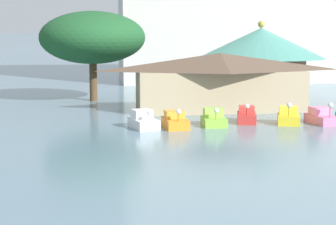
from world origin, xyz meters
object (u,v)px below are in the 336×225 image
(pedal_boat_red, at_px, (247,116))
(pedal_boat_yellow, at_px, (288,117))
(pedal_boat_orange, at_px, (175,121))
(pedal_boat_pink, at_px, (321,117))
(pedal_boat_white, at_px, (143,121))
(shoreline_tree_mid, at_px, (92,38))
(boathouse, at_px, (220,80))
(pedal_boat_lime, at_px, (214,119))
(green_roof_pavilion, at_px, (261,58))

(pedal_boat_red, height_order, pedal_boat_yellow, pedal_boat_yellow)
(pedal_boat_orange, height_order, pedal_boat_pink, pedal_boat_pink)
(pedal_boat_white, distance_m, pedal_boat_orange, 2.35)
(pedal_boat_orange, height_order, shoreline_tree_mid, shoreline_tree_mid)
(pedal_boat_pink, relative_size, boathouse, 0.19)
(pedal_boat_red, bearing_deg, pedal_boat_lime, -52.03)
(pedal_boat_white, distance_m, boathouse, 11.68)
(boathouse, bearing_deg, pedal_boat_red, -84.54)
(pedal_boat_white, relative_size, pedal_boat_orange, 1.02)
(pedal_boat_pink, height_order, green_roof_pavilion, green_roof_pavilion)
(pedal_boat_white, xyz_separation_m, pedal_boat_orange, (2.35, -0.11, -0.03))
(pedal_boat_lime, distance_m, green_roof_pavilion, 16.96)
(pedal_boat_white, relative_size, boathouse, 0.19)
(green_roof_pavilion, distance_m, shoreline_tree_mid, 17.14)
(pedal_boat_pink, bearing_deg, pedal_boat_yellow, -100.36)
(pedal_boat_lime, height_order, pedal_boat_yellow, pedal_boat_yellow)
(pedal_boat_yellow, distance_m, green_roof_pavilion, 15.10)
(green_roof_pavilion, relative_size, shoreline_tree_mid, 1.20)
(pedal_boat_white, height_order, green_roof_pavilion, green_roof_pavilion)
(pedal_boat_orange, distance_m, boathouse, 10.41)
(pedal_boat_red, height_order, pedal_boat_pink, pedal_boat_pink)
(pedal_boat_white, bearing_deg, pedal_boat_orange, 70.95)
(pedal_boat_red, relative_size, pedal_boat_pink, 0.99)
(pedal_boat_orange, distance_m, green_roof_pavilion, 18.94)
(pedal_boat_yellow, height_order, boathouse, boathouse)
(pedal_boat_white, height_order, shoreline_tree_mid, shoreline_tree_mid)
(pedal_boat_pink, bearing_deg, pedal_boat_orange, -96.76)
(pedal_boat_red, distance_m, pedal_boat_yellow, 3.23)
(boathouse, bearing_deg, pedal_boat_yellow, -65.97)
(pedal_boat_orange, height_order, pedal_boat_yellow, pedal_boat_yellow)
(pedal_boat_yellow, relative_size, green_roof_pavilion, 0.21)
(pedal_boat_orange, distance_m, pedal_boat_red, 6.19)
(shoreline_tree_mid, bearing_deg, pedal_boat_lime, -61.49)
(green_roof_pavilion, height_order, shoreline_tree_mid, shoreline_tree_mid)
(shoreline_tree_mid, bearing_deg, boathouse, -36.80)
(pedal_boat_orange, distance_m, pedal_boat_pink, 11.52)
(green_roof_pavilion, bearing_deg, pedal_boat_red, -110.43)
(pedal_boat_red, bearing_deg, pedal_boat_white, -64.95)
(pedal_boat_lime, relative_size, green_roof_pavilion, 0.19)
(pedal_boat_red, height_order, shoreline_tree_mid, shoreline_tree_mid)
(pedal_boat_lime, bearing_deg, green_roof_pavilion, 153.16)
(green_roof_pavilion, xyz_separation_m, shoreline_tree_mid, (-16.88, 2.11, 2.07))
(shoreline_tree_mid, bearing_deg, green_roof_pavilion, -7.11)
(pedal_boat_yellow, xyz_separation_m, shoreline_tree_mid, (-14.93, 16.60, 5.84))
(pedal_boat_white, height_order, pedal_boat_yellow, pedal_boat_yellow)
(shoreline_tree_mid, bearing_deg, pedal_boat_pink, -43.49)
(pedal_boat_pink, bearing_deg, shoreline_tree_mid, -142.82)
(pedal_boat_white, relative_size, pedal_boat_red, 0.99)
(green_roof_pavilion, bearing_deg, pedal_boat_pink, -87.37)
(green_roof_pavilion, bearing_deg, boathouse, -131.39)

